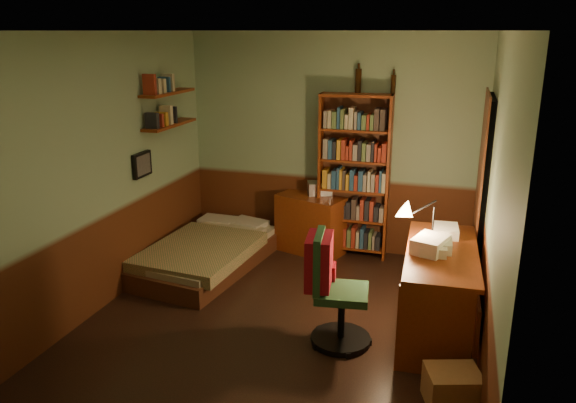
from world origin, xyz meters
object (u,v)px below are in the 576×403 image
(desk, at_px, (439,291))
(office_chair, at_px, (342,292))
(bed, at_px, (207,244))
(desk_lamp, at_px, (434,210))
(dresser, at_px, (310,224))
(mini_stereo, at_px, (320,188))
(bookshelf, at_px, (354,177))
(cardboard_box_b, at_px, (452,388))

(desk, relative_size, office_chair, 1.53)
(bed, height_order, desk_lamp, desk_lamp)
(bed, relative_size, dresser, 2.31)
(desk, bearing_deg, mini_stereo, 130.20)
(mini_stereo, height_order, desk, mini_stereo)
(bookshelf, bearing_deg, desk_lamp, -59.50)
(dresser, height_order, desk_lamp, desk_lamp)
(dresser, distance_m, desk, 2.18)
(mini_stereo, distance_m, desk_lamp, 2.08)
(dresser, height_order, cardboard_box_b, dresser)
(bed, xyz_separation_m, office_chair, (1.80, -1.16, 0.20))
(dresser, height_order, bookshelf, bookshelf)
(bed, xyz_separation_m, desk_lamp, (2.49, -0.58, 0.83))
(bookshelf, bearing_deg, cardboard_box_b, -68.03)
(dresser, bearing_deg, bookshelf, 27.74)
(dresser, distance_m, office_chair, 2.11)
(dresser, relative_size, office_chair, 0.83)
(bookshelf, xyz_separation_m, cardboard_box_b, (1.25, -2.62, -0.83))
(desk_lamp, bearing_deg, desk, -43.77)
(bookshelf, relative_size, cardboard_box_b, 5.11)
(desk_lamp, distance_m, cardboard_box_b, 1.54)
(dresser, xyz_separation_m, desk, (1.58, -1.51, 0.04))
(desk_lamp, distance_m, office_chair, 1.09)
(cardboard_box_b, bearing_deg, desk_lamp, 102.82)
(mini_stereo, relative_size, bookshelf, 0.15)
(bookshelf, bearing_deg, mini_stereo, 171.00)
(bed, height_order, mini_stereo, mini_stereo)
(mini_stereo, distance_m, office_chair, 2.22)
(dresser, relative_size, bookshelf, 0.41)
(dresser, height_order, office_chair, office_chair)
(dresser, relative_size, cardboard_box_b, 2.11)
(bed, relative_size, mini_stereo, 6.57)
(desk_lamp, height_order, cardboard_box_b, desk_lamp)
(bed, height_order, desk, desk)
(cardboard_box_b, bearing_deg, bed, 147.64)
(desk, bearing_deg, bookshelf, 121.85)
(desk_lamp, bearing_deg, bed, 175.45)
(bed, bearing_deg, desk_lamp, -5.86)
(office_chair, bearing_deg, mini_stereo, 101.00)
(mini_stereo, xyz_separation_m, desk, (1.50, -1.63, -0.39))
(dresser, bearing_deg, mini_stereo, 76.41)
(mini_stereo, bearing_deg, desk, -68.72)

